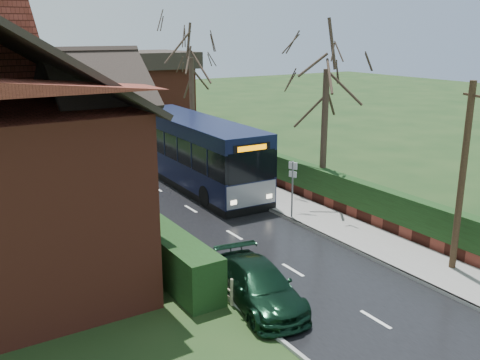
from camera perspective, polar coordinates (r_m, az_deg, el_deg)
ground at (r=20.87m, az=2.29°, el=-7.64°), size 140.00×140.00×0.00m
road at (r=29.18m, az=-8.83°, el=-0.96°), size 6.00×100.00×0.02m
pavement at (r=31.00m, az=-1.61°, el=0.33°), size 2.50×100.00×0.14m
kerb_right at (r=30.43m, az=-3.56°, el=0.01°), size 0.12×100.00×0.14m
kerb_left at (r=28.18m, az=-14.52°, el=-1.80°), size 0.12×100.00×0.10m
front_hedge at (r=23.16m, az=-12.83°, el=-3.52°), size 1.20×16.00×1.60m
picket_fence at (r=23.51m, az=-11.05°, el=-4.03°), size 0.10×16.00×0.90m
right_wall_hedge at (r=31.55m, az=0.80°, el=2.38°), size 0.60×50.00×1.80m
bus at (r=29.43m, az=-4.86°, el=2.96°), size 3.11×12.17×3.67m
car_silver at (r=24.97m, az=-11.68°, el=-2.19°), size 2.73×4.65×1.49m
car_green at (r=16.87m, az=2.10°, el=-11.17°), size 2.50×4.61×1.27m
car_distant at (r=55.26m, az=-18.39°, el=6.93°), size 2.09×4.21×1.33m
bus_stop_sign at (r=23.79m, az=5.63°, el=-0.18°), size 0.20×0.40×2.72m
telegraph_pole at (r=19.63m, az=22.61°, el=0.10°), size 0.38×0.83×6.70m
tree_right_near at (r=25.68m, az=9.30°, el=12.59°), size 4.32×4.32×9.33m
tree_right_far at (r=37.29m, az=-5.26°, el=13.52°), size 4.80×4.80×9.27m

